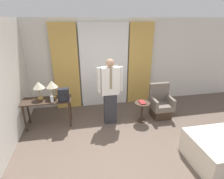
{
  "coord_description": "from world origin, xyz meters",
  "views": [
    {
      "loc": [
        -0.77,
        -2.52,
        2.65
      ],
      "look_at": [
        -0.01,
        1.42,
        1.03
      ],
      "focal_mm": 28.0,
      "sensor_mm": 36.0,
      "label": 1
    }
  ],
  "objects_px": {
    "person": "(110,90)",
    "book": "(142,102)",
    "side_table": "(142,109)",
    "desk": "(47,104)",
    "backpack": "(64,95)",
    "table_lamp_left": "(39,86)",
    "armchair": "(161,105)",
    "bottle_near_edge": "(52,99)",
    "table_lamp_right": "(52,85)"
  },
  "relations": [
    {
      "from": "person",
      "to": "book",
      "type": "xyz_separation_m",
      "value": [
        0.85,
        -0.11,
        -0.38
      ]
    },
    {
      "from": "side_table",
      "to": "book",
      "type": "bearing_deg",
      "value": 146.87
    },
    {
      "from": "desk",
      "to": "backpack",
      "type": "relative_size",
      "value": 3.69
    },
    {
      "from": "table_lamp_left",
      "to": "book",
      "type": "bearing_deg",
      "value": -8.07
    },
    {
      "from": "person",
      "to": "armchair",
      "type": "distance_m",
      "value": 1.6
    },
    {
      "from": "bottle_near_edge",
      "to": "backpack",
      "type": "distance_m",
      "value": 0.29
    },
    {
      "from": "bottle_near_edge",
      "to": "book",
      "type": "distance_m",
      "value": 2.32
    },
    {
      "from": "table_lamp_right",
      "to": "side_table",
      "type": "distance_m",
      "value": 2.45
    },
    {
      "from": "table_lamp_left",
      "to": "backpack",
      "type": "bearing_deg",
      "value": -20.88
    },
    {
      "from": "bottle_near_edge",
      "to": "person",
      "type": "relative_size",
      "value": 0.12
    },
    {
      "from": "bottle_near_edge",
      "to": "book",
      "type": "xyz_separation_m",
      "value": [
        2.3,
        -0.12,
        -0.24
      ]
    },
    {
      "from": "person",
      "to": "book",
      "type": "bearing_deg",
      "value": -7.05
    },
    {
      "from": "desk",
      "to": "table_lamp_left",
      "type": "distance_m",
      "value": 0.51
    },
    {
      "from": "bottle_near_edge",
      "to": "book",
      "type": "height_order",
      "value": "bottle_near_edge"
    },
    {
      "from": "side_table",
      "to": "book",
      "type": "relative_size",
      "value": 2.24
    },
    {
      "from": "side_table",
      "to": "book",
      "type": "distance_m",
      "value": 0.2
    },
    {
      "from": "table_lamp_right",
      "to": "backpack",
      "type": "xyz_separation_m",
      "value": [
        0.28,
        -0.23,
        -0.2
      ]
    },
    {
      "from": "table_lamp_right",
      "to": "bottle_near_edge",
      "type": "distance_m",
      "value": 0.38
    },
    {
      "from": "desk",
      "to": "backpack",
      "type": "bearing_deg",
      "value": -17.92
    },
    {
      "from": "table_lamp_right",
      "to": "side_table",
      "type": "xyz_separation_m",
      "value": [
        2.31,
        -0.38,
        -0.72
      ]
    },
    {
      "from": "person",
      "to": "desk",
      "type": "bearing_deg",
      "value": 173.62
    },
    {
      "from": "table_lamp_right",
      "to": "person",
      "type": "bearing_deg",
      "value": -10.38
    },
    {
      "from": "table_lamp_right",
      "to": "armchair",
      "type": "height_order",
      "value": "table_lamp_right"
    },
    {
      "from": "table_lamp_left",
      "to": "armchair",
      "type": "relative_size",
      "value": 0.49
    },
    {
      "from": "table_lamp_left",
      "to": "book",
      "type": "height_order",
      "value": "table_lamp_left"
    },
    {
      "from": "table_lamp_left",
      "to": "book",
      "type": "distance_m",
      "value": 2.7
    },
    {
      "from": "backpack",
      "to": "bottle_near_edge",
      "type": "bearing_deg",
      "value": -174.6
    },
    {
      "from": "table_lamp_left",
      "to": "book",
      "type": "xyz_separation_m",
      "value": [
        2.62,
        -0.37,
        -0.52
      ]
    },
    {
      "from": "table_lamp_right",
      "to": "backpack",
      "type": "bearing_deg",
      "value": -38.93
    },
    {
      "from": "desk",
      "to": "book",
      "type": "xyz_separation_m",
      "value": [
        2.46,
        -0.29,
        -0.04
      ]
    },
    {
      "from": "side_table",
      "to": "armchair",
      "type": "bearing_deg",
      "value": 14.48
    },
    {
      "from": "desk",
      "to": "person",
      "type": "bearing_deg",
      "value": -6.38
    },
    {
      "from": "desk",
      "to": "table_lamp_right",
      "type": "bearing_deg",
      "value": 28.52
    },
    {
      "from": "backpack",
      "to": "armchair",
      "type": "distance_m",
      "value": 2.7
    },
    {
      "from": "table_lamp_right",
      "to": "side_table",
      "type": "relative_size",
      "value": 0.83
    },
    {
      "from": "armchair",
      "to": "book",
      "type": "distance_m",
      "value": 0.69
    },
    {
      "from": "armchair",
      "to": "table_lamp_right",
      "type": "bearing_deg",
      "value": 175.77
    },
    {
      "from": "armchair",
      "to": "side_table",
      "type": "height_order",
      "value": "armchair"
    },
    {
      "from": "person",
      "to": "side_table",
      "type": "xyz_separation_m",
      "value": [
        0.86,
        -0.11,
        -0.58
      ]
    },
    {
      "from": "desk",
      "to": "bottle_near_edge",
      "type": "height_order",
      "value": "bottle_near_edge"
    },
    {
      "from": "table_lamp_right",
      "to": "backpack",
      "type": "height_order",
      "value": "table_lamp_right"
    },
    {
      "from": "table_lamp_left",
      "to": "armchair",
      "type": "distance_m",
      "value": 3.34
    },
    {
      "from": "armchair",
      "to": "side_table",
      "type": "relative_size",
      "value": 1.7
    },
    {
      "from": "desk",
      "to": "backpack",
      "type": "xyz_separation_m",
      "value": [
        0.44,
        -0.14,
        0.28
      ]
    },
    {
      "from": "bottle_near_edge",
      "to": "book",
      "type": "relative_size",
      "value": 0.81
    },
    {
      "from": "armchair",
      "to": "side_table",
      "type": "xyz_separation_m",
      "value": [
        -0.62,
        -0.16,
        0.03
      ]
    },
    {
      "from": "backpack",
      "to": "book",
      "type": "relative_size",
      "value": 1.3
    },
    {
      "from": "backpack",
      "to": "table_lamp_right",
      "type": "bearing_deg",
      "value": 141.07
    },
    {
      "from": "table_lamp_left",
      "to": "table_lamp_right",
      "type": "distance_m",
      "value": 0.32
    },
    {
      "from": "bottle_near_edge",
      "to": "armchair",
      "type": "distance_m",
      "value": 2.97
    }
  ]
}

